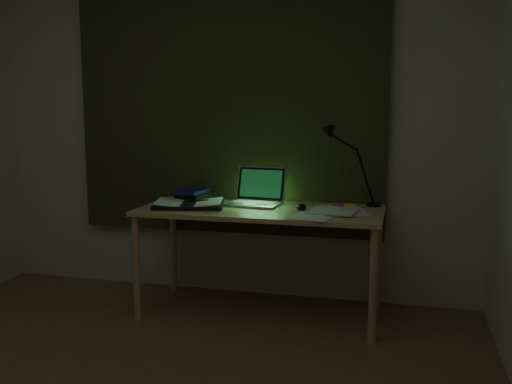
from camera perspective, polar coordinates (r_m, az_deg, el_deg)
wall_back at (r=4.05m, az=-2.76°, el=7.28°), size 3.50×0.00×2.50m
curtain at (r=4.01m, az=-2.95°, el=10.12°), size 2.20×0.06×2.00m
desk at (r=3.69m, az=0.47°, el=-6.99°), size 1.53×0.67×0.70m
laptop at (r=3.70m, az=-0.27°, el=0.50°), size 0.38×0.42×0.24m
open_textbook at (r=3.69m, az=-6.71°, el=-1.19°), size 0.50×0.41×0.04m
book_stack at (r=3.90m, az=-6.26°, el=-0.30°), size 0.23×0.26×0.09m
loose_papers at (r=3.48m, az=7.75°, el=-1.92°), size 0.46×0.48×0.02m
mouse at (r=3.57m, az=4.53°, el=-1.48°), size 0.09×0.12×0.04m
sticky_yellow at (r=3.72m, az=9.40°, el=-1.35°), size 0.09×0.09×0.02m
sticky_pink at (r=3.71m, az=8.37°, el=-1.37°), size 0.10×0.10×0.02m
desk_lamp at (r=3.74m, az=11.78°, el=2.34°), size 0.33×0.26×0.49m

